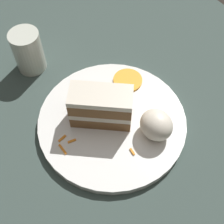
# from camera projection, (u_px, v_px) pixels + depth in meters

# --- Properties ---
(ground_plane) EXTENTS (6.00, 6.00, 0.00)m
(ground_plane) POSITION_uv_depth(u_px,v_px,m) (83.00, 126.00, 0.69)
(ground_plane) COLOR black
(ground_plane) RESTS_ON ground
(dining_table) EXTENTS (1.34, 1.04, 0.03)m
(dining_table) POSITION_uv_depth(u_px,v_px,m) (82.00, 122.00, 0.67)
(dining_table) COLOR #384742
(dining_table) RESTS_ON ground
(plate) EXTENTS (0.30, 0.30, 0.02)m
(plate) POSITION_uv_depth(u_px,v_px,m) (112.00, 122.00, 0.65)
(plate) COLOR white
(plate) RESTS_ON dining_table
(cake_slice) EXTENTS (0.12, 0.13, 0.08)m
(cake_slice) POSITION_uv_depth(u_px,v_px,m) (101.00, 106.00, 0.61)
(cake_slice) COLOR brown
(cake_slice) RESTS_ON plate
(cream_dollop) EXTENTS (0.07, 0.06, 0.06)m
(cream_dollop) POSITION_uv_depth(u_px,v_px,m) (156.00, 125.00, 0.60)
(cream_dollop) COLOR silver
(cream_dollop) RESTS_ON plate
(orange_garnish) EXTENTS (0.06, 0.06, 0.00)m
(orange_garnish) POSITION_uv_depth(u_px,v_px,m) (128.00, 80.00, 0.69)
(orange_garnish) COLOR orange
(orange_garnish) RESTS_ON plate
(carrot_shreds_scatter) EXTENTS (0.11, 0.11, 0.00)m
(carrot_shreds_scatter) POSITION_uv_depth(u_px,v_px,m) (78.00, 145.00, 0.61)
(carrot_shreds_scatter) COLOR orange
(carrot_shreds_scatter) RESTS_ON plate
(drinking_glass) EXTENTS (0.07, 0.07, 0.10)m
(drinking_glass) POSITION_uv_depth(u_px,v_px,m) (29.00, 53.00, 0.70)
(drinking_glass) COLOR beige
(drinking_glass) RESTS_ON dining_table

